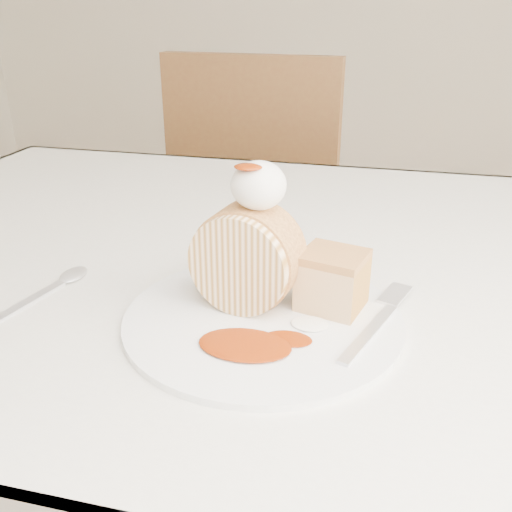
# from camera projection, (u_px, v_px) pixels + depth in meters

# --- Properties ---
(table) EXTENTS (1.40, 0.90, 0.75)m
(table) POSITION_uv_depth(u_px,v_px,m) (295.00, 311.00, 0.79)
(table) COLOR silver
(table) RESTS_ON ground
(chair_far) EXTENTS (0.47, 0.47, 0.94)m
(chair_far) POSITION_uv_depth(u_px,v_px,m) (263.00, 203.00, 1.59)
(chair_far) COLOR brown
(chair_far) RESTS_ON ground
(plate) EXTENTS (0.35, 0.35, 0.01)m
(plate) POSITION_uv_depth(u_px,v_px,m) (263.00, 318.00, 0.59)
(plate) COLOR white
(plate) RESTS_ON table
(roulade_slice) EXTENTS (0.12, 0.08, 0.11)m
(roulade_slice) POSITION_uv_depth(u_px,v_px,m) (247.00, 258.00, 0.59)
(roulade_slice) COLOR beige
(roulade_slice) RESTS_ON plate
(cake_chunk) EXTENTS (0.08, 0.07, 0.05)m
(cake_chunk) POSITION_uv_depth(u_px,v_px,m) (332.00, 284.00, 0.60)
(cake_chunk) COLOR tan
(cake_chunk) RESTS_ON plate
(whipped_cream) EXTENTS (0.06, 0.06, 0.05)m
(whipped_cream) POSITION_uv_depth(u_px,v_px,m) (259.00, 185.00, 0.56)
(whipped_cream) COLOR white
(whipped_cream) RESTS_ON roulade_slice
(caramel_drizzle) EXTENTS (0.03, 0.02, 0.01)m
(caramel_drizzle) POSITION_uv_depth(u_px,v_px,m) (248.00, 161.00, 0.54)
(caramel_drizzle) COLOR maroon
(caramel_drizzle) RESTS_ON whipped_cream
(caramel_pool) EXTENTS (0.10, 0.08, 0.00)m
(caramel_pool) POSITION_uv_depth(u_px,v_px,m) (245.00, 345.00, 0.54)
(caramel_pool) COLOR maroon
(caramel_pool) RESTS_ON plate
(fork) EXTENTS (0.08, 0.17, 0.00)m
(fork) POSITION_uv_depth(u_px,v_px,m) (369.00, 333.00, 0.56)
(fork) COLOR silver
(fork) RESTS_ON plate
(spoon) EXTENTS (0.06, 0.16, 0.00)m
(spoon) POSITION_uv_depth(u_px,v_px,m) (18.00, 308.00, 0.62)
(spoon) COLOR silver
(spoon) RESTS_ON table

